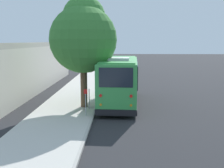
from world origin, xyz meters
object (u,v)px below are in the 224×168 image
(parked_sedan_gray, at_px, (115,78))
(sign_post_far, at_px, (89,99))
(street_tree, at_px, (83,35))
(parked_sedan_black, at_px, (115,71))
(sign_post_near, at_px, (86,102))
(shuttle_bus, at_px, (120,79))

(parked_sedan_gray, relative_size, sign_post_far, 3.47)
(street_tree, bearing_deg, sign_post_far, -146.42)
(parked_sedan_black, bearing_deg, sign_post_near, 175.71)
(sign_post_near, bearing_deg, sign_post_far, 0.00)
(parked_sedan_gray, bearing_deg, shuttle_bus, -174.59)
(parked_sedan_gray, height_order, sign_post_near, sign_post_near)
(sign_post_near, distance_m, sign_post_far, 1.91)
(parked_sedan_black, height_order, sign_post_far, sign_post_far)
(sign_post_near, bearing_deg, parked_sedan_black, -3.79)
(parked_sedan_gray, xyz_separation_m, sign_post_far, (-11.94, 1.49, 0.19))
(sign_post_near, bearing_deg, street_tree, 9.10)
(parked_sedan_black, xyz_separation_m, sign_post_far, (-19.54, 1.42, 0.22))
(street_tree, bearing_deg, shuttle_bus, -60.24)
(sign_post_near, xyz_separation_m, sign_post_far, (1.90, 0.00, -0.17))
(parked_sedan_gray, bearing_deg, sign_post_near, 176.15)
(shuttle_bus, height_order, parked_sedan_gray, shuttle_bus)
(shuttle_bus, bearing_deg, parked_sedan_black, 5.12)
(parked_sedan_gray, xyz_separation_m, sign_post_near, (-13.83, 1.49, 0.37))
(parked_sedan_gray, relative_size, parked_sedan_black, 0.98)
(sign_post_near, bearing_deg, parked_sedan_gray, -6.16)
(parked_sedan_gray, bearing_deg, sign_post_far, 175.18)
(shuttle_bus, bearing_deg, parked_sedan_gray, 6.22)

